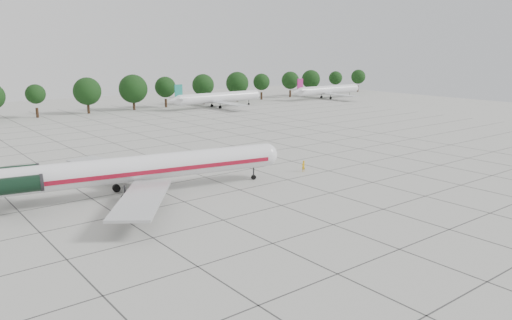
# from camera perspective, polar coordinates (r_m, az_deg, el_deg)

# --- Properties ---
(ground) EXTENTS (260.00, 260.00, 0.00)m
(ground) POSITION_cam_1_polar(r_m,az_deg,el_deg) (62.82, -1.88, -3.44)
(ground) COLOR #A8A8A1
(ground) RESTS_ON ground
(apron_joints) EXTENTS (170.00, 170.00, 0.02)m
(apron_joints) POSITION_cam_1_polar(r_m,az_deg,el_deg) (75.05, -8.67, -0.88)
(apron_joints) COLOR #383838
(apron_joints) RESTS_ON ground
(main_airliner) EXTENTS (39.60, 30.84, 9.37)m
(main_airliner) POSITION_cam_1_polar(r_m,az_deg,el_deg) (61.30, -14.83, -1.08)
(main_airliner) COLOR silver
(main_airliner) RESTS_ON ground
(ground_crew) EXTENTS (0.62, 0.43, 1.61)m
(ground_crew) POSITION_cam_1_polar(r_m,az_deg,el_deg) (72.16, 5.44, -0.69)
(ground_crew) COLOR #E7AC0D
(ground_crew) RESTS_ON ground
(bg_airliner_d) EXTENTS (28.24, 27.20, 7.40)m
(bg_airliner_d) POSITION_cam_1_polar(r_m,az_deg,el_deg) (149.27, -4.35, 7.11)
(bg_airliner_d) COLOR silver
(bg_airliner_d) RESTS_ON ground
(bg_airliner_e) EXTENTS (28.24, 27.20, 7.40)m
(bg_airliner_e) POSITION_cam_1_polar(r_m,az_deg,el_deg) (177.21, 8.21, 7.91)
(bg_airliner_e) COLOR silver
(bg_airliner_e) RESTS_ON ground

